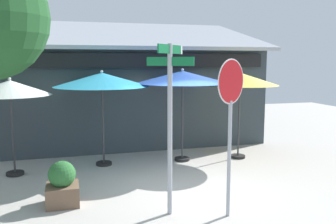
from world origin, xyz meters
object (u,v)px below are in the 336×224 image
street_sign_post (170,112)px  stop_sign (230,107)px  patio_umbrella_mustard_far_right (240,80)px  patio_umbrella_ivory_left (10,89)px  patio_umbrella_teal_center (102,80)px  patio_umbrella_royal_blue_right (183,78)px  sidewalk_planter (62,185)px

street_sign_post → stop_sign: 1.11m
stop_sign → patio_umbrella_mustard_far_right: 4.27m
stop_sign → patio_umbrella_ivory_left: (-4.23, 3.76, 0.14)m
street_sign_post → patio_umbrella_teal_center: street_sign_post is taller
street_sign_post → stop_sign: bearing=-20.9°
patio_umbrella_teal_center → patio_umbrella_royal_blue_right: bearing=-3.8°
patio_umbrella_royal_blue_right → street_sign_post: bearing=-111.5°
patio_umbrella_ivory_left → patio_umbrella_teal_center: (2.30, 0.30, 0.16)m
patio_umbrella_ivory_left → patio_umbrella_teal_center: 2.32m
patio_umbrella_teal_center → patio_umbrella_royal_blue_right: patio_umbrella_royal_blue_right is taller
street_sign_post → stop_sign: size_ratio=1.09×
stop_sign → sidewalk_planter: (-3.02, 1.41, -1.67)m
patio_umbrella_ivory_left → patio_umbrella_teal_center: size_ratio=0.94×
stop_sign → patio_umbrella_teal_center: stop_sign is taller
patio_umbrella_mustard_far_right → sidewalk_planter: size_ratio=2.89×
patio_umbrella_teal_center → sidewalk_planter: (-1.09, -2.64, -1.97)m
street_sign_post → patio_umbrella_royal_blue_right: bearing=68.5°
street_sign_post → patio_umbrella_mustard_far_right: size_ratio=1.22×
patio_umbrella_royal_blue_right → sidewalk_planter: (-3.37, -2.49, -2.03)m
patio_umbrella_royal_blue_right → sidewalk_planter: patio_umbrella_royal_blue_right is taller
stop_sign → patio_umbrella_teal_center: (-1.93, 4.05, 0.30)m
street_sign_post → patio_umbrella_ivory_left: street_sign_post is taller
stop_sign → patio_umbrella_royal_blue_right: (0.35, 3.90, 0.36)m
stop_sign → patio_umbrella_mustard_far_right: bearing=60.9°
stop_sign → patio_umbrella_royal_blue_right: size_ratio=1.09×
street_sign_post → patio_umbrella_mustard_far_right: 4.57m
patio_umbrella_teal_center → patio_umbrella_mustard_far_right: 4.01m
street_sign_post → stop_sign: (1.03, -0.39, 0.10)m
patio_umbrella_ivory_left → patio_umbrella_mustard_far_right: 6.30m
patio_umbrella_teal_center → patio_umbrella_royal_blue_right: size_ratio=0.99×
street_sign_post → patio_umbrella_royal_blue_right: (1.38, 3.51, 0.46)m
patio_umbrella_ivory_left → sidewalk_planter: patio_umbrella_ivory_left is taller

